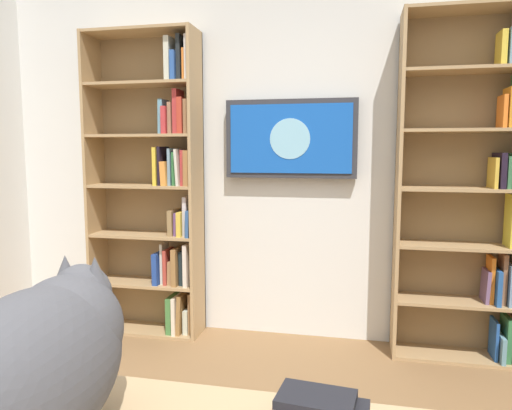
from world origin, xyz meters
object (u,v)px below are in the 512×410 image
Objects in this scene: bookshelf_left at (485,191)px; bookshelf_right at (159,191)px; cat at (44,359)px; wall_mounted_tv at (291,139)px; desk_book_stack at (320,410)px.

bookshelf_right is at bearing 0.02° from bookshelf_left.
cat is (1.41, 2.38, -0.17)m from bookshelf_left.
bookshelf_left is 1.29m from wall_mounted_tv.
wall_mounted_tv is at bearing -93.80° from cat.
bookshelf_right reaches higher than cat.
wall_mounted_tv is at bearing -3.86° from bookshelf_left.
bookshelf_right reaches higher than wall_mounted_tv.
wall_mounted_tv is 2.52m from cat.
bookshelf_right is 2.39× the size of wall_mounted_tv.
bookshelf_right is at bearing 5.08° from wall_mounted_tv.
wall_mounted_tv is 4.30× the size of desk_book_stack.
cat is (-0.79, 2.38, -0.13)m from bookshelf_right.
bookshelf_left is at bearing -179.98° from bookshelf_right.
bookshelf_right is 3.38× the size of cat.
desk_book_stack is at bearing 121.55° from bookshelf_right.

